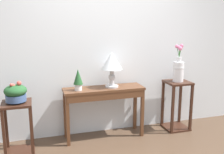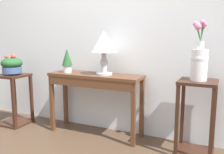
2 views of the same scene
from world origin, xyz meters
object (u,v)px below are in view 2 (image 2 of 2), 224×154
at_px(console_table, 94,84).
at_px(pedestal_stand_left, 14,99).
at_px(table_lamp, 104,44).
at_px(planter_bowl_wide_left, 12,65).
at_px(flower_vase_tall_right, 199,60).
at_px(potted_plant_on_console, 67,59).
at_px(pedestal_stand_right, 196,118).

relative_size(console_table, pedestal_stand_left, 1.67).
bearing_deg(console_table, table_lamp, 10.25).
xyz_separation_m(planter_bowl_wide_left, flower_vase_tall_right, (2.35, 0.12, 0.16)).
height_order(potted_plant_on_console, pedestal_stand_left, potted_plant_on_console).
distance_m(potted_plant_on_console, flower_vase_tall_right, 1.55).
xyz_separation_m(console_table, pedestal_stand_right, (1.18, -0.01, -0.24)).
bearing_deg(table_lamp, potted_plant_on_console, -175.78).
height_order(pedestal_stand_left, planter_bowl_wide_left, planter_bowl_wide_left).
relative_size(console_table, table_lamp, 2.28).
height_order(potted_plant_on_console, flower_vase_tall_right, flower_vase_tall_right).
bearing_deg(potted_plant_on_console, planter_bowl_wide_left, -171.24).
bearing_deg(table_lamp, console_table, -169.75).
height_order(pedestal_stand_left, pedestal_stand_right, pedestal_stand_right).
height_order(table_lamp, pedestal_stand_left, table_lamp).
bearing_deg(flower_vase_tall_right, table_lamp, 178.05).
bearing_deg(potted_plant_on_console, console_table, 2.24).
height_order(console_table, flower_vase_tall_right, flower_vase_tall_right).
bearing_deg(table_lamp, pedestal_stand_right, -1.89).
bearing_deg(flower_vase_tall_right, potted_plant_on_console, -179.98).
xyz_separation_m(console_table, potted_plant_on_console, (-0.37, -0.01, 0.28)).
distance_m(potted_plant_on_console, planter_bowl_wide_left, 0.82).
height_order(planter_bowl_wide_left, pedestal_stand_right, planter_bowl_wide_left).
distance_m(potted_plant_on_console, pedestal_stand_left, 0.99).
height_order(table_lamp, pedestal_stand_right, table_lamp).
bearing_deg(planter_bowl_wide_left, potted_plant_on_console, 8.76).
height_order(console_table, pedestal_stand_right, pedestal_stand_right).
xyz_separation_m(potted_plant_on_console, pedestal_stand_left, (-0.80, -0.12, -0.57)).
relative_size(table_lamp, pedestal_stand_right, 0.66).
distance_m(console_table, flower_vase_tall_right, 1.22).
relative_size(pedestal_stand_left, planter_bowl_wide_left, 2.50).
height_order(planter_bowl_wide_left, flower_vase_tall_right, flower_vase_tall_right).
bearing_deg(console_table, pedestal_stand_left, -173.30).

